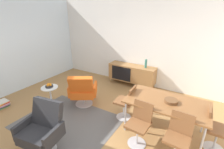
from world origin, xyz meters
TOP-DOWN VIEW (x-y plane):
  - ground_plane at (0.00, 0.00)m, footprint 8.32×8.32m
  - wall_back at (0.00, 2.60)m, footprint 6.80×0.12m
  - wall_window_left at (-3.20, 0.00)m, footprint 0.12×5.60m
  - sideboard at (-0.15, 2.30)m, footprint 1.60×0.45m
  - vase_cobalt at (0.31, 2.30)m, footprint 0.07×0.07m
  - dining_table at (1.40, 0.51)m, footprint 1.60×0.90m
  - wooden_bowl_on_table at (1.47, 0.52)m, footprint 0.26×0.26m
  - dining_chair_front_right at (1.75, -0.05)m, footprint 0.43×0.45m
  - dining_chair_far_end at (2.29, 0.51)m, footprint 0.43×0.40m
  - dining_chair_near_window at (0.51, 0.51)m, footprint 0.44×0.42m
  - dining_chair_front_left at (1.05, -0.05)m, footprint 0.43×0.45m
  - lounge_chair_red at (-0.75, 0.43)m, footprint 0.89×0.88m
  - armchair_black_shell at (-0.39, -1.09)m, footprint 0.79×0.74m
  - side_table_round at (-1.56, 0.03)m, footprint 0.44×0.44m
  - fruit_bowl at (-1.56, 0.03)m, footprint 0.20×0.20m
  - magazine_stack at (-2.61, -0.79)m, footprint 0.32×0.39m
  - area_rug at (-0.58, -0.34)m, footprint 2.20×1.70m

SIDE VIEW (x-z plane):
  - ground_plane at x=0.00m, z-range 0.00..0.00m
  - area_rug at x=-0.58m, z-range 0.00..0.01m
  - magazine_stack at x=-2.61m, z-range 0.00..0.16m
  - side_table_round at x=-1.56m, z-range 0.06..0.58m
  - sideboard at x=-0.15m, z-range 0.08..0.80m
  - lounge_chair_red at x=-0.75m, z-range -0.01..0.94m
  - armchair_black_shell at x=-0.39m, z-range -0.01..0.94m
  - dining_chair_front_right at x=1.75m, z-range 0.04..0.90m
  - dining_chair_far_end at x=2.29m, z-range 0.04..0.90m
  - dining_chair_near_window at x=0.51m, z-range 0.04..0.90m
  - dining_chair_front_left at x=1.05m, z-range 0.04..0.90m
  - fruit_bowl at x=-1.56m, z-range 0.51..0.62m
  - dining_table at x=1.40m, z-range 0.33..1.07m
  - wooden_bowl_on_table at x=1.47m, z-range 0.74..0.80m
  - vase_cobalt at x=0.31m, z-range 0.72..1.00m
  - wall_back at x=0.00m, z-range 0.00..2.80m
  - wall_window_left at x=-3.20m, z-range 0.00..2.80m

